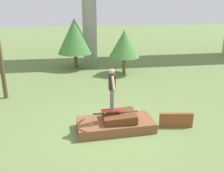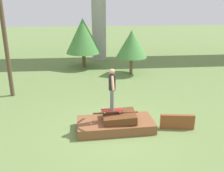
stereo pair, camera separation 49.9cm
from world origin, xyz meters
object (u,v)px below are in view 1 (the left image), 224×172
object	(u,v)px
skateboard	(112,110)
skater	(112,87)
tree_behind_right	(75,36)
tree_behind_left	(124,44)

from	to	relation	value
skateboard	skater	bearing A→B (deg)	26.57
skater	tree_behind_right	xyz separation A→B (m)	(-1.08, 9.10, 0.58)
tree_behind_left	skater	bearing A→B (deg)	-105.03
skater	tree_behind_left	xyz separation A→B (m)	(1.93, 7.19, 0.29)
skateboard	skater	world-z (taller)	skater
skateboard	skater	size ratio (longest dim) A/B	0.52
skater	tree_behind_left	distance (m)	7.45
tree_behind_left	tree_behind_right	xyz separation A→B (m)	(-3.01, 1.91, 0.29)
skater	tree_behind_right	world-z (taller)	tree_behind_right
skateboard	tree_behind_right	distance (m)	9.27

